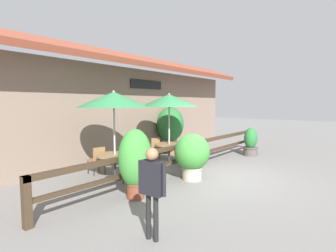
{
  "coord_description": "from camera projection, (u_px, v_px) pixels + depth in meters",
  "views": [
    {
      "loc": [
        -7.04,
        -3.69,
        2.21
      ],
      "look_at": [
        -0.79,
        1.36,
        1.52
      ],
      "focal_mm": 28.0,
      "sensor_mm": 36.0,
      "label": 1
    }
  ],
  "objects": [
    {
      "name": "chair_middle_wallside",
      "position": [
        154.0,
        147.0,
        10.31
      ],
      "size": [
        0.5,
        0.5,
        0.87
      ],
      "rotation": [
        0.0,
        0.0,
        2.92
      ],
      "color": "olive",
      "rests_on": "ground"
    },
    {
      "name": "chair_near_streetside",
      "position": [
        131.0,
        166.0,
        7.24
      ],
      "size": [
        0.43,
        0.43,
        0.87
      ],
      "rotation": [
        0.0,
        0.0,
        -0.02
      ],
      "color": "olive",
      "rests_on": "ground"
    },
    {
      "name": "building_facade",
      "position": [
        127.0,
        105.0,
        10.34
      ],
      "size": [
        14.28,
        1.49,
        4.23
      ],
      "color": "gray",
      "rests_on": "ground"
    },
    {
      "name": "potted_plant_broad_leaf",
      "position": [
        192.0,
        154.0,
        7.56
      ],
      "size": [
        1.1,
        0.99,
        1.34
      ],
      "color": "#B7AD99",
      "rests_on": "ground"
    },
    {
      "name": "patio_railing",
      "position": [
        191.0,
        150.0,
        8.55
      ],
      "size": [
        10.4,
        0.14,
        0.95
      ],
      "color": "#3D2D1E",
      "rests_on": "ground"
    },
    {
      "name": "potted_plant_tall_tropical",
      "position": [
        170.0,
        126.0,
        11.69
      ],
      "size": [
        1.28,
        1.15,
        2.05
      ],
      "color": "#9E4C33",
      "rests_on": "ground"
    },
    {
      "name": "potted_plant_small_flowering",
      "position": [
        135.0,
        161.0,
        6.04
      ],
      "size": [
        0.82,
        0.74,
        1.63
      ],
      "color": "brown",
      "rests_on": "ground"
    },
    {
      "name": "dining_table_middle",
      "position": [
        169.0,
        147.0,
        9.74
      ],
      "size": [
        1.09,
        1.09,
        0.72
      ],
      "color": "olive",
      "rests_on": "ground"
    },
    {
      "name": "ground_plane",
      "position": [
        219.0,
        176.0,
        7.95
      ],
      "size": [
        60.0,
        60.0,
        0.0
      ],
      "primitive_type": "plane",
      "color": "slate"
    },
    {
      "name": "chair_middle_streetside",
      "position": [
        187.0,
        153.0,
        9.2
      ],
      "size": [
        0.48,
        0.48,
        0.87
      ],
      "rotation": [
        0.0,
        0.0,
        0.16
      ],
      "color": "olive",
      "rests_on": "ground"
    },
    {
      "name": "dining_table_near",
      "position": [
        115.0,
        159.0,
        7.73
      ],
      "size": [
        1.09,
        1.09,
        0.72
      ],
      "color": "olive",
      "rests_on": "ground"
    },
    {
      "name": "patio_umbrella_middle",
      "position": [
        169.0,
        100.0,
        9.59
      ],
      "size": [
        2.12,
        2.12,
        2.58
      ],
      "color": "#B7B2A8",
      "rests_on": "ground"
    },
    {
      "name": "patio_umbrella_near",
      "position": [
        114.0,
        100.0,
        7.58
      ],
      "size": [
        2.12,
        2.12,
        2.58
      ],
      "color": "#B7B2A8",
      "rests_on": "ground"
    },
    {
      "name": "potted_plant_corner_fern",
      "position": [
        251.0,
        142.0,
        11.1
      ],
      "size": [
        0.63,
        0.63,
        1.18
      ],
      "color": "#564C47",
      "rests_on": "ground"
    },
    {
      "name": "chair_near_wallside",
      "position": [
        97.0,
        159.0,
        8.14
      ],
      "size": [
        0.47,
        0.47,
        0.87
      ],
      "rotation": [
        0.0,
        0.0,
        3.02
      ],
      "color": "olive",
      "rests_on": "ground"
    },
    {
      "name": "pedestrian",
      "position": [
        152.0,
        181.0,
        4.17
      ],
      "size": [
        0.22,
        0.54,
        1.52
      ],
      "rotation": [
        0.0,
        0.0,
        -1.5
      ],
      "color": "black",
      "rests_on": "ground"
    }
  ]
}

